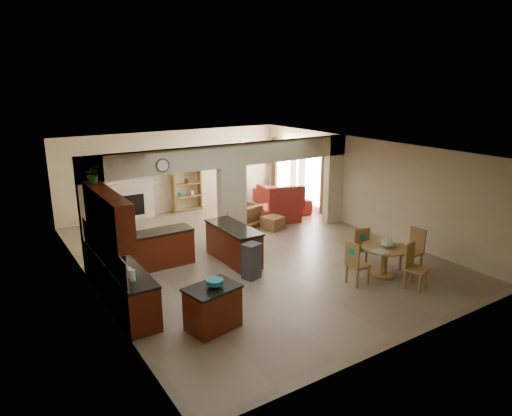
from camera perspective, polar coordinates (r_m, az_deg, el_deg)
floor at (r=12.12m, az=-0.58°, el=-5.81°), size 10.00×10.00×0.00m
ceiling at (r=11.39m, az=-0.62°, el=7.41°), size 10.00×10.00×0.00m
wall_back at (r=16.03m, az=-10.16°, el=4.52°), size 8.00×0.00×8.00m
wall_front at (r=8.11m, az=18.67°, el=-7.23°), size 8.00×0.00×8.00m
wall_left at (r=10.22m, az=-19.98°, el=-2.60°), size 0.00×10.00×10.00m
wall_right at (r=14.15m, az=13.29°, el=2.86°), size 0.00×10.00×10.00m
partition_left_pier at (r=11.22m, az=-19.67°, el=-0.98°), size 0.60×0.25×2.80m
partition_center_pier at (r=12.58m, az=-3.01°, el=0.28°), size 0.80×0.25×2.20m
partition_right_pier at (r=14.64m, az=9.67°, el=3.49°), size 0.60×0.25×2.80m
partition_header at (r=12.29m, az=-3.10°, el=6.59°), size 8.00×0.25×0.60m
kitchen_counter at (r=10.48m, az=-15.24°, el=-7.19°), size 2.52×3.29×1.48m
upper_cabinets at (r=9.37m, az=-18.09°, el=-0.73°), size 0.35×2.40×0.90m
peninsula at (r=11.58m, az=-2.81°, el=-4.46°), size 0.70×1.85×0.91m
wall_clock at (r=11.32m, az=-11.59°, el=5.24°), size 0.34×0.03×0.34m
rug at (r=14.39m, az=-0.97°, el=-2.25°), size 1.60×1.30×0.01m
fireplace at (r=15.52m, az=-15.22°, el=0.87°), size 1.60×0.35×1.20m
shelving_unit at (r=16.10m, az=-8.68°, el=2.82°), size 1.00×0.32×1.80m
window_a at (r=15.81m, az=7.21°, el=3.76°), size 0.02×0.90×1.90m
window_b at (r=17.12m, az=3.58°, el=4.77°), size 0.02×0.90×1.90m
glazed_door at (r=16.49m, az=5.31°, el=3.78°), size 0.02×0.70×2.10m
drape_a_left at (r=15.34m, az=8.53°, el=3.34°), size 0.10×0.28×2.30m
drape_a_right at (r=16.24m, az=5.75°, el=4.12°), size 0.10×0.28×2.30m
drape_b_left at (r=16.63m, az=4.69°, el=4.42°), size 0.10×0.28×2.30m
drape_b_right at (r=17.58m, az=2.31°, el=5.08°), size 0.10×0.28×2.30m
ceiling_fan at (r=14.73m, az=-1.87°, el=8.36°), size 1.00×1.00×0.10m
kitchen_island at (r=8.61m, az=-5.43°, el=-12.26°), size 1.07×0.86×0.83m
teal_bowl at (r=8.39m, az=-5.16°, el=-9.35°), size 0.32×0.32×0.15m
trash_can at (r=10.59m, az=-0.58°, el=-6.81°), size 0.44×0.40×0.78m
dining_table at (r=11.08m, az=15.75°, el=-5.84°), size 1.07×1.07×0.73m
fruit_bowl at (r=10.97m, az=16.15°, el=-4.27°), size 0.32×0.32×0.17m
sofa at (r=16.34m, az=3.15°, el=1.28°), size 2.65×1.25×0.75m
chaise at (r=14.92m, az=2.91°, el=-0.67°), size 1.41×1.26×0.48m
armchair at (r=14.29m, az=-1.31°, el=-0.91°), size 0.92×0.94×0.72m
ottoman at (r=14.05m, az=2.12°, el=-1.87°), size 0.69×0.69×0.40m
plant at (r=10.05m, az=-19.70°, el=4.00°), size 0.39×0.35×0.39m
chair_north at (r=11.42m, az=12.74°, el=-4.62°), size 0.50×0.50×1.02m
chair_east at (r=11.65m, az=19.16°, el=-4.70°), size 0.45×0.45×1.02m
chair_south at (r=10.65m, az=19.08°, el=-6.63°), size 0.51×0.51×1.02m
chair_west at (r=10.44m, az=12.33°, el=-6.57°), size 0.43×0.42×1.02m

